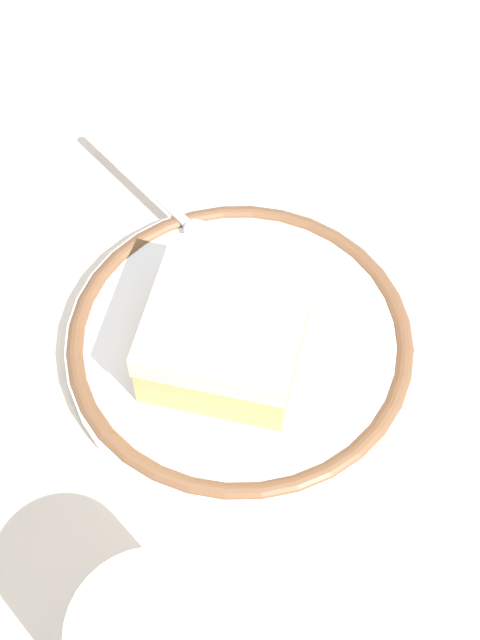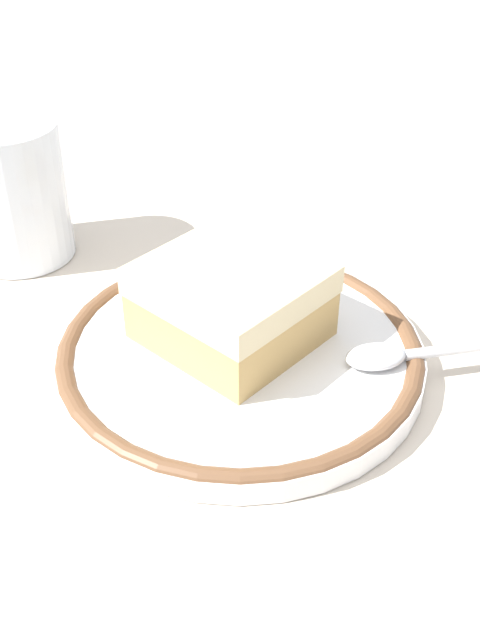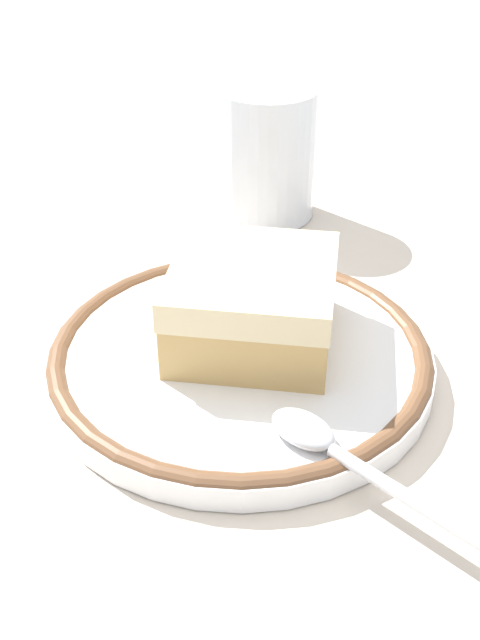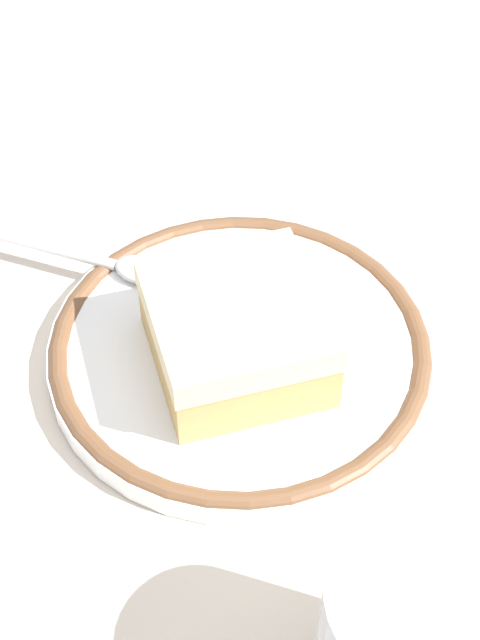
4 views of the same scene
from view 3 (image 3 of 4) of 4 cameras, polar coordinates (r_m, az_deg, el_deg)
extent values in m
plane|color=#B7B2A8|center=(0.44, 2.82, -4.26)|extent=(2.40, 2.40, 0.00)
cube|color=beige|center=(0.44, 2.82, -4.18)|extent=(0.55, 0.33, 0.00)
cylinder|color=white|center=(0.44, 0.00, -2.93)|extent=(0.22, 0.22, 0.01)
torus|color=brown|center=(0.44, 0.00, -2.52)|extent=(0.22, 0.22, 0.01)
cube|color=tan|center=(0.44, 0.95, 0.31)|extent=(0.11, 0.10, 0.03)
cube|color=beige|center=(0.42, 0.98, 3.04)|extent=(0.11, 0.10, 0.02)
ellipsoid|color=silver|center=(0.38, 4.70, -8.08)|extent=(0.04, 0.04, 0.01)
cylinder|color=silver|center=(0.35, 14.12, -13.74)|extent=(0.08, 0.08, 0.01)
cylinder|color=silver|center=(0.60, 2.00, 12.27)|extent=(0.08, 0.08, 0.10)
cylinder|color=#B7722D|center=(0.61, 1.95, 10.11)|extent=(0.07, 0.07, 0.05)
camera|label=1|loc=(0.71, -3.68, 52.88)|focal=52.09mm
camera|label=2|loc=(0.34, -71.68, 18.49)|focal=44.44mm
camera|label=4|loc=(0.71, 17.17, 44.98)|focal=53.25mm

